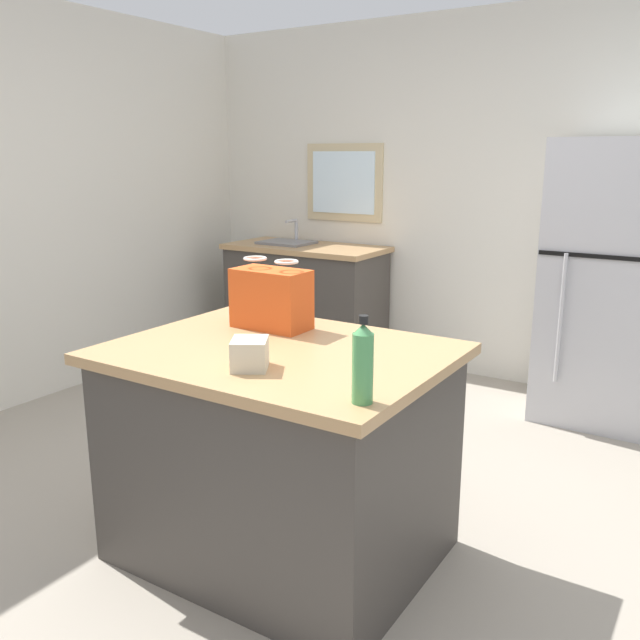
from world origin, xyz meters
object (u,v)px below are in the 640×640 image
object	(u,v)px
shopping_bag	(271,298)
kitchen_island	(280,452)
refrigerator	(612,284)
bottle	(363,364)
small_box	(250,354)

from	to	relation	value
shopping_bag	kitchen_island	bearing A→B (deg)	-48.83
refrigerator	shopping_bag	distance (m)	2.31
refrigerator	bottle	distance (m)	2.65
refrigerator	shopping_bag	xyz separation A→B (m)	(-1.04, -2.05, 0.16)
bottle	kitchen_island	bearing A→B (deg)	148.59
kitchen_island	refrigerator	xyz separation A→B (m)	(0.83, 2.29, 0.41)
small_box	shopping_bag	bearing A→B (deg)	118.67
small_box	bottle	size ratio (longest dim) A/B	0.51
kitchen_island	small_box	bearing A→B (deg)	-76.33
refrigerator	shopping_bag	bearing A→B (deg)	-116.97
shopping_bag	bottle	bearing A→B (deg)	-37.10
kitchen_island	shopping_bag	bearing A→B (deg)	131.17
bottle	refrigerator	bearing A→B (deg)	83.98
small_box	bottle	xyz separation A→B (m)	(0.49, -0.08, 0.07)
kitchen_island	shopping_bag	size ratio (longest dim) A/B	3.86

